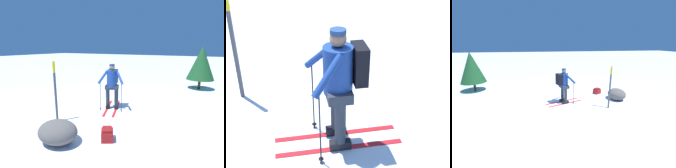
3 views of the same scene
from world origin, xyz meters
TOP-DOWN VIEW (x-y plane):
  - ground_plane at (0.00, 0.00)m, footprint 80.00×80.00m
  - skier at (0.03, 0.33)m, footprint 1.07×1.85m
  - dropped_backpack at (1.04, -1.83)m, footprint 0.45×0.48m
  - trail_marker at (-0.93, -1.59)m, footprint 0.08×0.08m
  - rock_boulder at (0.02, -2.50)m, footprint 1.02×0.87m
  - pine_tree at (2.87, 5.39)m, footprint 1.43×1.43m

SIDE VIEW (x-z plane):
  - ground_plane at x=0.00m, z-range 0.00..0.00m
  - dropped_backpack at x=1.04m, z-range -0.01..0.31m
  - rock_boulder at x=0.02m, z-range 0.00..0.56m
  - skier at x=0.03m, z-range 0.15..1.86m
  - trail_marker at x=-0.93m, z-range 0.15..2.07m
  - pine_tree at x=2.87m, z-range 0.26..2.63m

